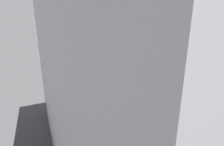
% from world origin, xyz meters
% --- Properties ---
extents(ground_plane, '(6.34, 4.74, 0.10)m').
position_xyz_m(ground_plane, '(0.00, 0.00, -0.05)').
color(ground_plane, '#2D2D33').
rests_on(ground_plane, ground).
extents(wall_back, '(5.14, 0.60, 2.74)m').
position_xyz_m(wall_back, '(-0.02, 1.71, 1.37)').
color(wall_back, '#A8A8AA').
rests_on(wall_back, ground).
extents(wall_left, '(0.12, 3.54, 2.74)m').
position_xyz_m(wall_left, '(-2.51, 0.00, 1.37)').
color(wall_left, '#A8A8AA').
rests_on(wall_left, ground).
extents(bath_mat, '(0.68, 0.44, 0.01)m').
position_xyz_m(bath_mat, '(-1.88, 0.88, 0.01)').
color(bath_mat, '#474C56').
rests_on(bath_mat, ground).
extents(vanity_sink_left, '(0.68, 0.46, 0.71)m').
position_xyz_m(vanity_sink_left, '(-1.88, 1.46, 0.38)').
color(vanity_sink_left, brown).
rests_on(vanity_sink_left, ground).
extents(tap_on_left_sink, '(0.03, 0.13, 0.11)m').
position_xyz_m(tap_on_left_sink, '(-1.88, 1.62, 0.78)').
color(tap_on_left_sink, silver).
rests_on(tap_on_left_sink, vanity_sink_left).
extents(vanity_sink_right, '(0.68, 0.46, 0.71)m').
position_xyz_m(vanity_sink_right, '(-0.94, 1.46, 0.38)').
color(vanity_sink_right, brown).
rests_on(vanity_sink_right, ground).
extents(tap_on_right_sink, '(0.03, 0.13, 0.11)m').
position_xyz_m(tap_on_right_sink, '(-0.94, 1.62, 0.78)').
color(tap_on_right_sink, silver).
rests_on(tap_on_right_sink, vanity_sink_right).
extents(toilet, '(0.48, 0.62, 1.00)m').
position_xyz_m(toilet, '(0.07, 1.45, 0.38)').
color(toilet, brown).
rests_on(toilet, ground).
extents(toothbrush_cup, '(0.07, 0.07, 0.21)m').
position_xyz_m(toothbrush_cup, '(-2.14, 1.61, 0.77)').
color(toothbrush_cup, silver).
rests_on(toothbrush_cup, vanity_sink_left).
extents(soap_dispenser, '(0.06, 0.06, 0.17)m').
position_xyz_m(soap_dispenser, '(-0.67, 1.62, 0.78)').
color(soap_dispenser, gray).
rests_on(soap_dispenser, vanity_sink_right).
extents(folded_hand_towel, '(0.22, 0.16, 0.04)m').
position_xyz_m(folded_hand_towel, '(-0.98, 1.33, 0.73)').
color(folded_hand_towel, '#47474C').
rests_on(folded_hand_towel, vanity_sink_right).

